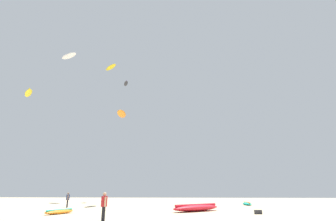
{
  "coord_description": "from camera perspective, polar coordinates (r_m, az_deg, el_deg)",
  "views": [
    {
      "loc": [
        2.16,
        -13.24,
        1.81
      ],
      "look_at": [
        0.0,
        17.8,
        11.4
      ],
      "focal_mm": 27.85,
      "sensor_mm": 36.0,
      "label": 1
    }
  ],
  "objects": [
    {
      "name": "person_foreground",
      "position": [
        17.93,
        -13.83,
        -19.26
      ],
      "size": [
        0.39,
        0.49,
        1.72
      ],
      "rotation": [
        0.0,
        0.0,
        3.73
      ],
      "color": "black",
      "rests_on": "ground"
    },
    {
      "name": "person_midground",
      "position": [
        33.14,
        -21.09,
        -17.57
      ],
      "size": [
        0.36,
        0.49,
        1.6
      ],
      "rotation": [
        0.0,
        0.0,
        0.45
      ],
      "color": "black",
      "rests_on": "ground"
    },
    {
      "name": "kite_grounded_near",
      "position": [
        25.54,
        6.22,
        -20.41
      ],
      "size": [
        5.04,
        4.8,
        0.69
      ],
      "color": "red",
      "rests_on": "ground"
    },
    {
      "name": "kite_grounded_mid",
      "position": [
        37.62,
        16.91,
        -18.92
      ],
      "size": [
        0.99,
        3.23,
        0.38
      ],
      "color": "#19B29E",
      "rests_on": "ground"
    },
    {
      "name": "kite_grounded_far",
      "position": [
        24.43,
        -22.67,
        -19.75
      ],
      "size": [
        1.74,
        3.16,
        0.38
      ],
      "color": "orange",
      "rests_on": "ground"
    },
    {
      "name": "cooler_box",
      "position": [
        23.74,
        19.12,
        -20.25
      ],
      "size": [
        0.56,
        0.36,
        0.32
      ],
      "primitive_type": "cube",
      "color": "#2D2D33",
      "rests_on": "ground"
    },
    {
      "name": "kite_aloft_0",
      "position": [
        39.21,
        -10.12,
        -0.73
      ],
      "size": [
        1.45,
        4.0,
        0.68
      ],
      "color": "orange"
    },
    {
      "name": "kite_aloft_1",
      "position": [
        44.11,
        -28.23,
        3.39
      ],
      "size": [
        2.94,
        3.59,
        0.76
      ],
      "color": "yellow"
    },
    {
      "name": "kite_aloft_2",
      "position": [
        55.27,
        -9.19,
        5.86
      ],
      "size": [
        1.55,
        2.86,
        0.5
      ],
      "color": "#2D2D33"
    },
    {
      "name": "kite_aloft_3",
      "position": [
        56.87,
        -12.42,
        9.22
      ],
      "size": [
        3.45,
        3.53,
        0.39
      ],
      "color": "yellow"
    },
    {
      "name": "kite_aloft_4",
      "position": [
        51.93,
        -20.88,
        11.11
      ],
      "size": [
        3.93,
        2.9,
        0.64
      ],
      "color": "white"
    }
  ]
}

